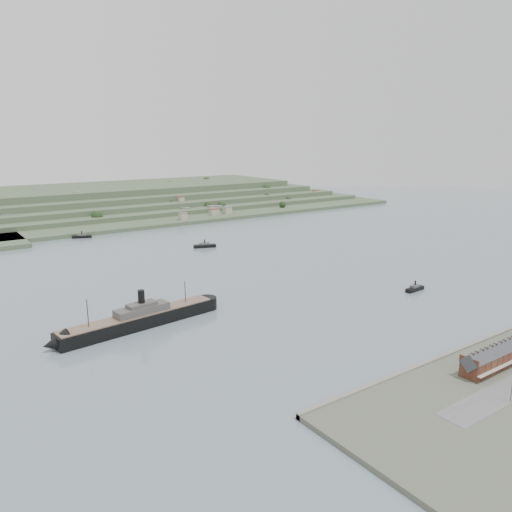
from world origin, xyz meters
TOP-DOWN VIEW (x-y plane):
  - ground at (0.00, 0.00)m, footprint 1400.00×1400.00m
  - terrace_row at (-10.00, -168.02)m, footprint 55.60×9.80m
  - far_peninsula at (27.91, 393.10)m, footprint 760.00×309.00m
  - steamship at (-123.32, -33.40)m, footprint 98.89×22.55m
  - tugboat at (49.45, -75.83)m, footprint 15.55×5.14m
  - ferry_west at (-74.73, 225.00)m, footprint 18.86×11.56m
  - ferry_east at (2.75, 116.81)m, footprint 20.62×11.67m

SIDE VIEW (x-z plane):
  - ground at x=0.00m, z-range 0.00..0.00m
  - ferry_west at x=-74.73m, z-range -1.78..5.08m
  - tugboat at x=49.45m, z-range -1.76..5.12m
  - ferry_east at x=2.75m, z-range -1.93..5.53m
  - steamship at x=-123.32m, z-range -7.49..16.26m
  - terrace_row at x=-10.00m, z-range 1.30..12.38m
  - far_peninsula at x=27.91m, z-range -3.12..26.88m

